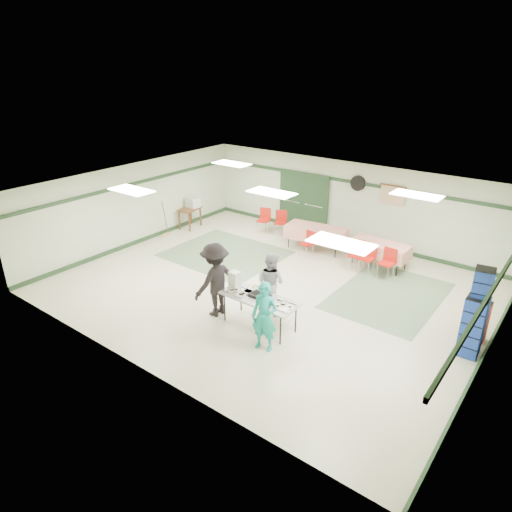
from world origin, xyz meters
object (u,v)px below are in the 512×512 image
Objects in this scene: dining_table_b at (316,233)px; chair_c at (388,260)px; printer_table at (190,211)px; volunteer_grey at (271,283)px; chair_a at (368,255)px; broom at (165,218)px; chair_d at (309,241)px; volunteer_teal at (264,317)px; chair_loose_b at (264,218)px; office_printer at (193,202)px; crate_stack_red at (479,321)px; serving_table at (259,299)px; volunteer_dark at (215,280)px; dining_table_a at (380,248)px; crate_stack_blue_b at (472,327)px; crate_stack_blue_a at (477,312)px; chair_b at (357,251)px; chair_loose_a at (281,220)px.

chair_c is (2.69, -0.57, -0.04)m from dining_table_b.
dining_table_b reaches higher than printer_table.
chair_c is at bearing -111.33° from volunteer_grey.
chair_a is 7.10m from broom.
dining_table_b is at bearing 110.88° from chair_d.
volunteer_grey is at bearing 108.70° from volunteer_teal.
chair_loose_b is 1.96× the size of office_printer.
broom is (-0.08, -1.32, -0.26)m from office_printer.
crate_stack_red is at bearing -4.39° from office_printer.
volunteer_teal is 4.78m from crate_stack_red.
chair_a is (0.73, 4.32, -0.19)m from serving_table.
chair_c is at bearing 156.66° from volunteer_dark.
volunteer_teal is 0.89× the size of dining_table_a.
serving_table is 4.53m from chair_c.
crate_stack_red is (4.19, 2.51, -0.25)m from serving_table.
serving_table is at bearing -149.06° from crate_stack_red.
chair_d is 0.58× the size of crate_stack_blue_b.
volunteer_grey is 1.14× the size of crate_stack_blue_b.
chair_d is 0.40× the size of crate_stack_blue_a.
chair_c is 3.38m from crate_stack_red.
crate_stack_blue_a reaches higher than crate_stack_red.
dining_table_a is 2.04× the size of chair_c.
office_printer is (-5.90, 3.33, 0.14)m from volunteer_grey.
chair_b is at bearing 80.72° from volunteer_teal.
broom is (-6.56, -1.57, 0.12)m from chair_b.
dining_table_b is 2.35× the size of chair_loose_b.
crate_stack_red is at bearing 6.68° from broom.
volunteer_dark is (-1.81, 0.47, 0.14)m from volunteer_teal.
chair_b is (1.73, -0.57, -0.03)m from dining_table_b.
volunteer_grey is at bearing -83.77° from chair_loose_a.
dining_table_a is 3.97× the size of office_printer.
dining_table_a is 1.40× the size of broom.
crate_stack_blue_b is at bearing -33.98° from chair_a.
crate_stack_blue_a reaches higher than chair_b.
serving_table is 6.34m from chair_loose_b.
chair_b reaches higher than dining_table_a.
crate_stack_blue_a is 2.09× the size of printer_table.
serving_table reaches higher than printer_table.
crate_stack_blue_b is at bearing -90.00° from crate_stack_red.
chair_loose_b is at bearing 157.45° from crate_stack_blue_a.
volunteer_grey reaches higher than chair_b.
printer_table is (-4.75, -1.01, 0.07)m from dining_table_b.
crate_stack_red is at bearing 122.48° from volunteer_dark.
chair_a is at bearing 143.85° from crate_stack_blue_b.
chair_c is at bearing 147.54° from crate_stack_red.
broom is (-5.98, 2.01, -0.12)m from volunteer_grey.
chair_b is 3.59m from chair_loose_a.
office_printer is at bearing -169.75° from dining_table_a.
chair_c is at bearing 139.85° from crate_stack_blue_a.
printer_table is at bearing -174.13° from chair_a.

